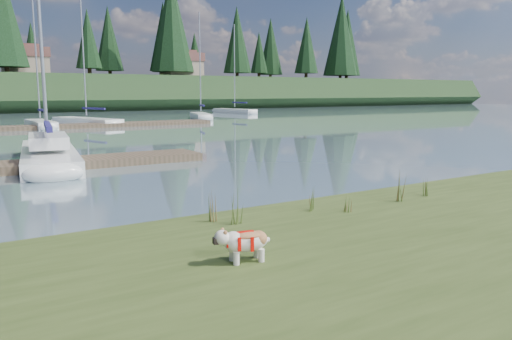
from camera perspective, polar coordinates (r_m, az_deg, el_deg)
ground at (r=40.87m, az=-25.10°, el=4.18°), size 200.00×200.00×0.00m
bank at (r=7.19m, az=15.26°, el=-12.94°), size 60.00×9.00×0.35m
bulldog at (r=7.35m, az=-1.26°, el=-8.05°), size 0.86×0.45×0.51m
sailboat_main at (r=22.04m, az=-22.66°, el=2.03°), size 3.24×9.87×13.87m
dock_far at (r=41.15m, az=-22.35°, el=4.59°), size 26.00×2.20×0.30m
sailboat_bg_2 at (r=43.14m, az=-23.55°, el=4.93°), size 1.55×7.03×10.62m
sailboat_bg_3 at (r=45.87m, az=-19.31°, el=5.36°), size 4.63×9.17×13.22m
sailboat_bg_4 at (r=53.30m, az=-6.42°, el=6.24°), size 3.56×7.44×10.90m
sailboat_bg_5 at (r=65.90m, az=-2.84°, el=6.79°), size 3.03×8.12×11.39m
weed_0 at (r=9.44m, az=-2.25°, el=-4.43°), size 0.17×0.14×0.67m
weed_1 at (r=10.50m, az=6.52°, el=-3.44°), size 0.17×0.14×0.53m
weed_2 at (r=11.82m, az=16.24°, el=-1.98°), size 0.17×0.14×0.71m
weed_3 at (r=9.58m, az=-5.18°, el=-4.46°), size 0.17×0.14×0.60m
weed_4 at (r=10.52m, az=10.42°, el=-3.91°), size 0.17×0.14×0.36m
weed_5 at (r=12.59m, az=18.67°, el=-1.83°), size 0.17×0.14×0.51m
mud_lip at (r=10.53m, az=-2.70°, el=-6.17°), size 60.00×0.50×0.14m
conifer_4 at (r=77.56m, az=-26.98°, el=15.64°), size 6.16×6.16×15.10m
conifer_5 at (r=83.29m, az=-18.65°, el=14.04°), size 3.96×3.96×10.35m
conifer_6 at (r=85.84m, az=-9.62°, el=16.34°), size 7.04×7.04×17.00m
conifer_7 at (r=94.50m, az=-2.20°, el=14.66°), size 5.28×5.28×13.20m
conifer_8 at (r=98.35m, az=5.79°, el=14.00°), size 4.62×4.62×11.77m
conifer_9 at (r=109.09m, az=10.38°, el=14.12°), size 5.94×5.94×14.62m
house_1 at (r=82.32m, az=-24.91°, el=11.29°), size 6.30×5.30×4.65m
house_2 at (r=86.94m, az=-8.52°, el=11.84°), size 6.30×5.30×4.65m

